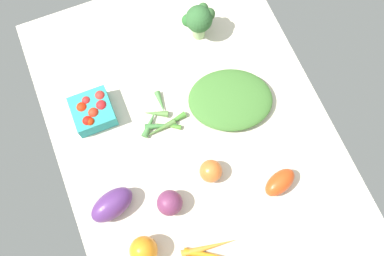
{
  "coord_description": "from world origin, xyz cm",
  "views": [
    {
      "loc": [
        -35.12,
        14.17,
        116.4
      ],
      "look_at": [
        0.0,
        0.0,
        4.0
      ],
      "focal_mm": 39.73,
      "sensor_mm": 36.0,
      "label": 1
    }
  ],
  "objects_px": {
    "broccoli_head": "(199,19)",
    "berry_basket": "(93,111)",
    "heirloom_tomato_orange": "(210,172)",
    "red_onion_center": "(170,203)",
    "okra_pile": "(160,121)",
    "leafy_greens_clump": "(230,100)",
    "bell_pepper_orange": "(144,250)",
    "eggplant": "(112,205)",
    "roma_tomato": "(280,182)"
  },
  "relations": [
    {
      "from": "broccoli_head",
      "to": "berry_basket",
      "type": "relative_size",
      "value": 1.12
    },
    {
      "from": "berry_basket",
      "to": "heirloom_tomato_orange",
      "type": "height_order",
      "value": "berry_basket"
    },
    {
      "from": "red_onion_center",
      "to": "broccoli_head",
      "type": "bearing_deg",
      "value": -30.48
    },
    {
      "from": "okra_pile",
      "to": "leafy_greens_clump",
      "type": "relative_size",
      "value": 0.58
    },
    {
      "from": "bell_pepper_orange",
      "to": "red_onion_center",
      "type": "xyz_separation_m",
      "value": [
        0.09,
        -0.1,
        -0.01
      ]
    },
    {
      "from": "bell_pepper_orange",
      "to": "red_onion_center",
      "type": "relative_size",
      "value": 1.22
    },
    {
      "from": "bell_pepper_orange",
      "to": "berry_basket",
      "type": "relative_size",
      "value": 0.76
    },
    {
      "from": "leafy_greens_clump",
      "to": "berry_basket",
      "type": "bearing_deg",
      "value": 73.62
    },
    {
      "from": "red_onion_center",
      "to": "okra_pile",
      "type": "bearing_deg",
      "value": -14.27
    },
    {
      "from": "berry_basket",
      "to": "red_onion_center",
      "type": "bearing_deg",
      "value": -161.44
    },
    {
      "from": "leafy_greens_clump",
      "to": "eggplant",
      "type": "distance_m",
      "value": 0.44
    },
    {
      "from": "red_onion_center",
      "to": "berry_basket",
      "type": "bearing_deg",
      "value": 18.56
    },
    {
      "from": "roma_tomato",
      "to": "eggplant",
      "type": "distance_m",
      "value": 0.45
    },
    {
      "from": "broccoli_head",
      "to": "berry_basket",
      "type": "xyz_separation_m",
      "value": [
        -0.14,
        0.38,
        -0.05
      ]
    },
    {
      "from": "bell_pepper_orange",
      "to": "berry_basket",
      "type": "distance_m",
      "value": 0.41
    },
    {
      "from": "eggplant",
      "to": "red_onion_center",
      "type": "relative_size",
      "value": 1.78
    },
    {
      "from": "broccoli_head",
      "to": "bell_pepper_orange",
      "type": "xyz_separation_m",
      "value": [
        -0.55,
        0.37,
        -0.04
      ]
    },
    {
      "from": "broccoli_head",
      "to": "berry_basket",
      "type": "distance_m",
      "value": 0.4
    },
    {
      "from": "broccoli_head",
      "to": "eggplant",
      "type": "bearing_deg",
      "value": 134.7
    },
    {
      "from": "okra_pile",
      "to": "roma_tomato",
      "type": "height_order",
      "value": "roma_tomato"
    },
    {
      "from": "heirloom_tomato_orange",
      "to": "red_onion_center",
      "type": "bearing_deg",
      "value": 106.62
    },
    {
      "from": "broccoli_head",
      "to": "roma_tomato",
      "type": "xyz_separation_m",
      "value": [
        -0.52,
        -0.02,
        -0.05
      ]
    },
    {
      "from": "okra_pile",
      "to": "leafy_greens_clump",
      "type": "xyz_separation_m",
      "value": [
        -0.02,
        -0.21,
        0.01
      ]
    },
    {
      "from": "berry_basket",
      "to": "heirloom_tomato_orange",
      "type": "relative_size",
      "value": 1.77
    },
    {
      "from": "bell_pepper_orange",
      "to": "heirloom_tomato_orange",
      "type": "height_order",
      "value": "bell_pepper_orange"
    },
    {
      "from": "roma_tomato",
      "to": "bell_pepper_orange",
      "type": "height_order",
      "value": "bell_pepper_orange"
    },
    {
      "from": "okra_pile",
      "to": "bell_pepper_orange",
      "type": "relative_size",
      "value": 1.69
    },
    {
      "from": "roma_tomato",
      "to": "berry_basket",
      "type": "distance_m",
      "value": 0.55
    },
    {
      "from": "berry_basket",
      "to": "okra_pile",
      "type": "bearing_deg",
      "value": -118.56
    },
    {
      "from": "broccoli_head",
      "to": "roma_tomato",
      "type": "relative_size",
      "value": 1.29
    },
    {
      "from": "leafy_greens_clump",
      "to": "broccoli_head",
      "type": "bearing_deg",
      "value": -0.71
    },
    {
      "from": "bell_pepper_orange",
      "to": "eggplant",
      "type": "bearing_deg",
      "value": 15.34
    },
    {
      "from": "bell_pepper_orange",
      "to": "eggplant",
      "type": "relative_size",
      "value": 0.68
    },
    {
      "from": "broccoli_head",
      "to": "okra_pile",
      "type": "bearing_deg",
      "value": 137.12
    },
    {
      "from": "roma_tomato",
      "to": "berry_basket",
      "type": "xyz_separation_m",
      "value": [
        0.38,
        0.4,
        0.0
      ]
    },
    {
      "from": "okra_pile",
      "to": "berry_basket",
      "type": "xyz_separation_m",
      "value": [
        0.09,
        0.17,
        0.02
      ]
    },
    {
      "from": "roma_tomato",
      "to": "heirloom_tomato_orange",
      "type": "height_order",
      "value": "heirloom_tomato_orange"
    },
    {
      "from": "broccoli_head",
      "to": "leafy_greens_clump",
      "type": "xyz_separation_m",
      "value": [
        -0.25,
        0.0,
        -0.06
      ]
    },
    {
      "from": "heirloom_tomato_orange",
      "to": "roma_tomato",
      "type": "bearing_deg",
      "value": -120.58
    },
    {
      "from": "eggplant",
      "to": "berry_basket",
      "type": "xyz_separation_m",
      "value": [
        0.27,
        -0.03,
        -0.0
      ]
    },
    {
      "from": "okra_pile",
      "to": "roma_tomato",
      "type": "bearing_deg",
      "value": -141.06
    },
    {
      "from": "broccoli_head",
      "to": "leafy_greens_clump",
      "type": "relative_size",
      "value": 0.51
    },
    {
      "from": "bell_pepper_orange",
      "to": "eggplant",
      "type": "height_order",
      "value": "bell_pepper_orange"
    },
    {
      "from": "bell_pepper_orange",
      "to": "eggplant",
      "type": "distance_m",
      "value": 0.14
    },
    {
      "from": "roma_tomato",
      "to": "eggplant",
      "type": "xyz_separation_m",
      "value": [
        0.11,
        0.43,
        0.01
      ]
    },
    {
      "from": "roma_tomato",
      "to": "bell_pepper_orange",
      "type": "xyz_separation_m",
      "value": [
        -0.03,
        0.4,
        0.01
      ]
    },
    {
      "from": "eggplant",
      "to": "broccoli_head",
      "type": "bearing_deg",
      "value": -151.33
    },
    {
      "from": "roma_tomato",
      "to": "leafy_greens_clump",
      "type": "height_order",
      "value": "roma_tomato"
    },
    {
      "from": "bell_pepper_orange",
      "to": "berry_basket",
      "type": "bearing_deg",
      "value": 0.73
    },
    {
      "from": "roma_tomato",
      "to": "eggplant",
      "type": "bearing_deg",
      "value": 147.0
    }
  ]
}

